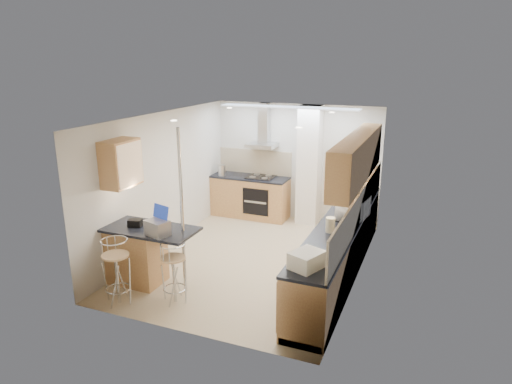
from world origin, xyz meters
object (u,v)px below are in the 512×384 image
at_px(laptop, 157,228).
at_px(bread_bin, 307,260).
at_px(microwave, 353,208).
at_px(bar_stool_end, 174,273).
at_px(bar_stool_near, 117,271).

xyz_separation_m(laptop, bread_bin, (2.29, -0.19, -0.03)).
xyz_separation_m(microwave, bar_stool_end, (-2.16, -1.99, -0.63)).
relative_size(laptop, bread_bin, 0.81).
height_order(laptop, bar_stool_end, laptop).
relative_size(microwave, bar_stool_end, 0.66).
bearing_deg(bar_stool_near, microwave, 58.50).
bearing_deg(bar_stool_near, bar_stool_end, 44.03).
xyz_separation_m(microwave, laptop, (-2.48, -1.86, -0.04)).
bearing_deg(bread_bin, bar_stool_near, -151.92).
bearing_deg(laptop, bar_stool_near, -115.08).
xyz_separation_m(bar_stool_end, bread_bin, (1.97, -0.06, 0.57)).
distance_m(laptop, bread_bin, 2.30).
height_order(microwave, bar_stool_end, microwave).
bearing_deg(microwave, laptop, 133.67).
relative_size(laptop, bar_stool_near, 0.33).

